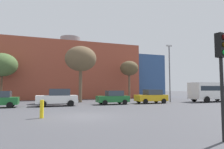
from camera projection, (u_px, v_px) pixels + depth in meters
The scene contains 12 objects.
ground_plane at pixel (84, 116), 13.25m from camera, with size 200.00×200.00×0.00m, color #47474C.
building_backdrop at pixel (70, 73), 39.42m from camera, with size 37.85×12.11×12.33m.
parked_car_2 at pixel (57, 97), 21.03m from camera, with size 4.29×2.10×1.86m.
parked_car_3 at pixel (113, 98), 23.14m from camera, with size 3.78×1.86×1.64m.
parked_car_4 at pixel (151, 96), 24.88m from camera, with size 4.05×1.99×1.75m.
white_bus at pixel (212, 90), 27.89m from camera, with size 6.80×2.62×2.72m.
traffic_light_near_right at pixel (222, 61), 7.10m from camera, with size 0.41×0.39×3.93m.
bare_tree_0 at pixel (129, 69), 33.69m from camera, with size 3.17×3.17×6.66m.
bare_tree_1 at pixel (2, 65), 27.96m from camera, with size 4.18×4.18×6.97m.
bare_tree_2 at pixel (81, 59), 26.97m from camera, with size 4.34×4.34×7.75m.
bollard_yellow_0 at pixel (42, 109), 12.42m from camera, with size 0.24×0.24×1.16m, color yellow.
street_lamp at pixel (170, 70), 27.35m from camera, with size 0.80×0.24×8.04m.
Camera 1 is at (-2.64, -13.30, 1.89)m, focal length 31.21 mm.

